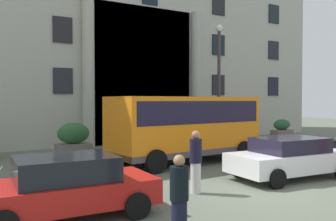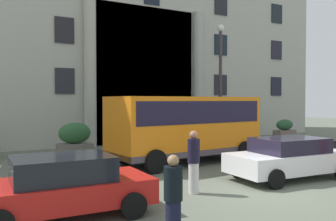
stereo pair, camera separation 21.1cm
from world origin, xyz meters
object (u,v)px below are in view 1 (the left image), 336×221
Objects in this scene: hedge_planter_east at (183,135)px; hedge_planter_far_east at (74,140)px; pedestrian_woman_with_bag at (196,162)px; hedge_planter_entrance_left at (282,129)px; parked_compact_extra at (66,186)px; motorcycle_far_end at (333,148)px; parked_hatchback_near at (290,157)px; lamppost_plaza_centre at (219,76)px; pedestrian_man_crossing at (179,199)px; bus_stop_sign at (242,118)px; orange_minibus at (186,124)px.

hedge_planter_far_east is (-6.79, -0.52, 0.17)m from hedge_planter_east.
hedge_planter_entrance_left is at bearing -156.02° from pedestrian_woman_with_bag.
parked_compact_extra is 2.11× the size of motorcycle_far_end.
hedge_planter_far_east is 0.37× the size of parked_hatchback_near.
parked_compact_extra is 0.60× the size of lamppost_plaza_centre.
motorcycle_far_end is 12.64m from pedestrian_man_crossing.
hedge_planter_east is at bearing 120.90° from bus_stop_sign.
parked_hatchback_near is (1.41, -4.45, -0.97)m from orange_minibus.
hedge_planter_far_east is at bearing 163.37° from bus_stop_sign.
hedge_planter_entrance_left is 0.38× the size of parked_compact_extra.
orange_minibus is 5.24m from pedestrian_woman_with_bag.
hedge_planter_far_east is 9.14m from pedestrian_woman_with_bag.
pedestrian_woman_with_bag is at bearing -121.05° from hedge_planter_east.
pedestrian_woman_with_bag reaches higher than hedge_planter_east.
hedge_planter_entrance_left is 0.35× the size of parked_hatchback_near.
pedestrian_man_crossing is (-6.41, -2.93, 0.13)m from parked_hatchback_near.
pedestrian_woman_with_bag is at bearing -125.16° from orange_minibus.
orange_minibus reaches higher than motorcycle_far_end.
hedge_planter_east is 9.73m from parked_hatchback_near.
hedge_planter_far_east is at bearing 122.30° from parked_hatchback_near.
lamppost_plaza_centre is at bearing -65.40° from hedge_planter_east.
hedge_planter_east is 6.81m from hedge_planter_far_east.
orange_minibus is 5.92m from hedge_planter_far_east.
bus_stop_sign reaches higher than hedge_planter_east.
parked_hatchback_near is (-3.63, -6.46, -1.02)m from bus_stop_sign.
bus_stop_sign is at bearing 32.49° from parked_compact_extra.
lamppost_plaza_centre is (10.60, 7.66, 3.36)m from parked_compact_extra.
hedge_planter_entrance_left is (6.16, 2.71, -1.09)m from bus_stop_sign.
orange_minibus is 4.07× the size of pedestrian_man_crossing.
pedestrian_man_crossing is (-5.00, -7.38, -0.85)m from orange_minibus.
pedestrian_man_crossing is at bearing -96.62° from hedge_planter_far_east.
bus_stop_sign is 1.81× the size of hedge_planter_entrance_left.
bus_stop_sign is at bearing -156.24° from hedge_planter_entrance_left.
lamppost_plaza_centre reaches higher than orange_minibus.
parked_compact_extra is at bearing -174.91° from parked_hatchback_near.
parked_hatchback_near is 0.65× the size of lamppost_plaza_centre.
bus_stop_sign reaches higher than parked_hatchback_near.
parked_compact_extra is at bearing 22.86° from pedestrian_man_crossing.
hedge_planter_east is (-1.86, 3.11, -1.14)m from bus_stop_sign.
parked_hatchback_near is 7.05m from pedestrian_man_crossing.
pedestrian_man_crossing is at bearing -131.55° from lamppost_plaza_centre.
hedge_planter_far_east reaches higher than hedge_planter_entrance_left.
pedestrian_woman_with_bag is (-2.60, -4.49, -0.77)m from orange_minibus.
parked_compact_extra is at bearing -148.90° from orange_minibus.
bus_stop_sign is at bearing -47.48° from lamppost_plaza_centre.
bus_stop_sign reaches higher than pedestrian_woman_with_bag.
motorcycle_far_end is (1.59, -4.48, -1.29)m from bus_stop_sign.
parked_hatchback_near reaches higher than hedge_planter_entrance_left.
motorcycle_far_end is at bearing -177.37° from pedestrian_woman_with_bag.
orange_minibus reaches higher than hedge_planter_east.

